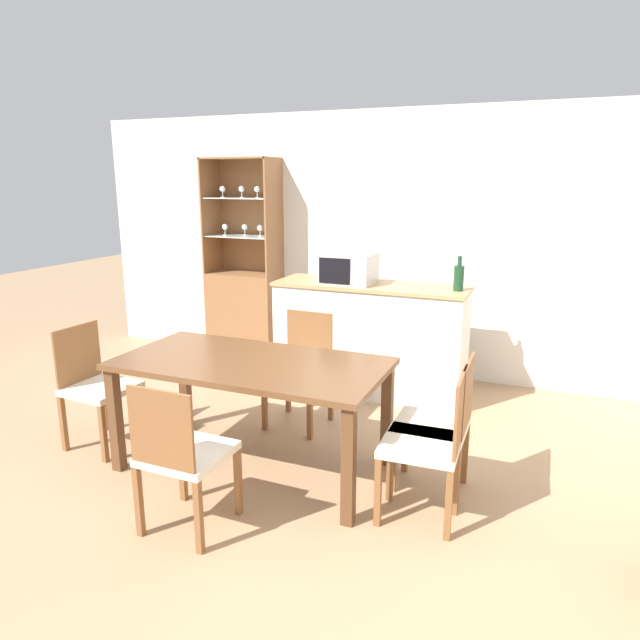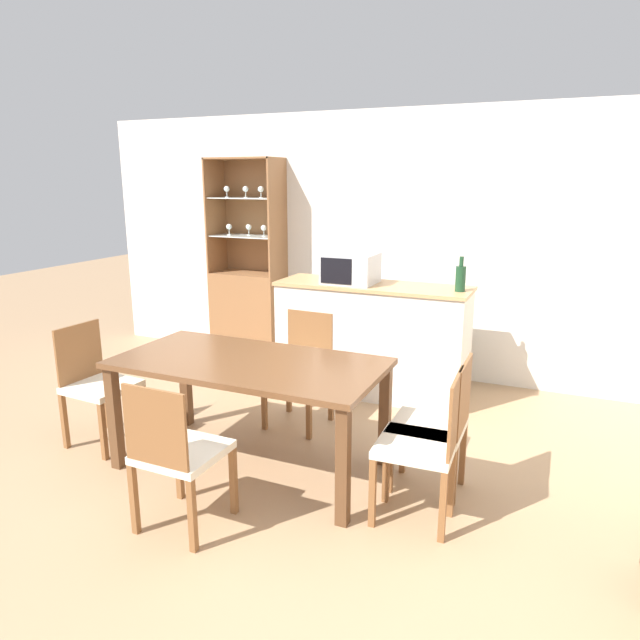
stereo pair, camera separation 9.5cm
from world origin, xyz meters
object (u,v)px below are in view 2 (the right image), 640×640
(microwave, at_px, (351,268))
(wine_bottle, at_px, (461,278))
(dining_chair_side_right_near, at_px, (424,444))
(dining_chair_head_near, at_px, (177,453))
(dining_table, at_px, (249,374))
(dining_chair_side_right_far, at_px, (435,426))
(display_cabinet, at_px, (249,301))
(dining_chair_head_far, at_px, (301,369))
(dining_chair_side_left_near, at_px, (97,384))

(microwave, height_order, wine_bottle, wine_bottle)
(dining_chair_side_right_near, height_order, wine_bottle, wine_bottle)
(dining_chair_head_near, relative_size, wine_bottle, 3.05)
(dining_table, distance_m, dining_chair_side_right_far, 1.23)
(display_cabinet, bearing_deg, wine_bottle, -12.21)
(dining_table, distance_m, dining_chair_head_far, 0.80)
(dining_chair_side_right_far, xyz_separation_m, dining_chair_side_left_near, (-2.42, -0.27, 0.00))
(dining_chair_head_far, relative_size, dining_chair_head_near, 1.00)
(display_cabinet, distance_m, dining_chair_side_right_near, 3.35)
(dining_chair_side_right_far, height_order, dining_chair_head_far, same)
(dining_chair_side_right_near, bearing_deg, microwave, 30.12)
(dining_chair_side_right_near, relative_size, microwave, 1.98)
(dining_chair_side_right_near, distance_m, dining_chair_head_near, 1.37)
(dining_table, distance_m, wine_bottle, 1.99)
(display_cabinet, relative_size, dining_chair_head_far, 2.40)
(dining_chair_side_right_far, xyz_separation_m, microwave, (-1.12, 1.49, 0.68))
(display_cabinet, bearing_deg, dining_table, -59.28)
(dining_chair_side_right_far, distance_m, wine_bottle, 1.64)
(microwave, bearing_deg, dining_chair_side_left_near, -126.56)
(dining_table, relative_size, dining_chair_side_left_near, 1.99)
(display_cabinet, height_order, dining_chair_head_far, display_cabinet)
(dining_chair_head_near, relative_size, microwave, 1.98)
(wine_bottle, bearing_deg, display_cabinet, 167.79)
(dining_chair_head_near, bearing_deg, dining_chair_head_far, 90.67)
(dining_chair_side_right_near, height_order, dining_chair_head_near, same)
(dining_chair_head_near, bearing_deg, dining_chair_side_right_near, 28.81)
(display_cabinet, bearing_deg, dining_chair_head_far, -46.82)
(dining_chair_head_near, bearing_deg, wine_bottle, 67.01)
(dining_table, bearing_deg, wine_bottle, 56.96)
(microwave, bearing_deg, dining_chair_head_near, -92.18)
(dining_chair_head_near, bearing_deg, microwave, 88.58)
(dining_chair_side_right_near, distance_m, microwave, 2.19)
(display_cabinet, relative_size, dining_chair_head_near, 2.40)
(dining_table, distance_m, dining_chair_head_near, 0.80)
(dining_chair_side_right_far, height_order, dining_chair_side_left_near, same)
(dining_chair_side_left_near, bearing_deg, wine_bottle, 131.34)
(display_cabinet, distance_m, dining_chair_head_near, 3.17)
(dining_chair_side_right_near, bearing_deg, dining_chair_head_far, 50.66)
(display_cabinet, height_order, wine_bottle, display_cabinet)
(dining_chair_side_left_near, bearing_deg, dining_chair_head_near, 65.50)
(dining_table, relative_size, dining_chair_head_near, 1.99)
(dining_table, height_order, dining_chair_head_far, dining_chair_head_far)
(microwave, bearing_deg, dining_chair_head_far, -96.00)
(dining_table, distance_m, dining_chair_side_left_near, 1.23)
(dining_chair_side_right_near, bearing_deg, dining_chair_side_right_far, -2.41)
(dining_chair_side_left_near, bearing_deg, display_cabinet, -175.08)
(dining_table, xyz_separation_m, dining_chair_side_right_far, (1.21, 0.13, -0.21))
(dining_table, bearing_deg, dining_chair_head_far, 89.86)
(dining_table, bearing_deg, microwave, 86.80)
(dining_chair_side_right_far, bearing_deg, dining_chair_side_right_near, 179.31)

